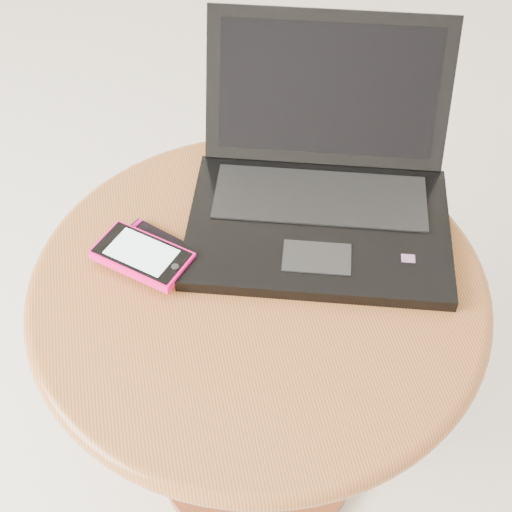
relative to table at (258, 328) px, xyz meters
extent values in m
plane|color=beige|center=(-0.11, -0.08, -0.38)|extent=(4.00, 4.00, 0.00)
cylinder|color=#612E12|center=(0.00, 0.00, -0.37)|extent=(0.35, 0.35, 0.03)
cylinder|color=#612E12|center=(0.00, 0.00, -0.14)|extent=(0.10, 0.10, 0.43)
cylinder|color=brown|center=(0.00, 0.00, 0.09)|extent=(0.58, 0.58, 0.03)
torus|color=brown|center=(0.00, 0.00, 0.09)|extent=(0.61, 0.61, 0.03)
cube|color=black|center=(0.10, 0.07, 0.11)|extent=(0.42, 0.34, 0.02)
cube|color=black|center=(0.11, 0.12, 0.12)|extent=(0.32, 0.19, 0.00)
cube|color=black|center=(0.08, 0.01, 0.12)|extent=(0.10, 0.08, 0.00)
cube|color=red|center=(0.20, -0.02, 0.12)|extent=(0.02, 0.02, 0.00)
cube|color=black|center=(0.15, 0.23, 0.22)|extent=(0.36, 0.19, 0.20)
cube|color=black|center=(0.15, 0.23, 0.22)|extent=(0.32, 0.16, 0.17)
cube|color=black|center=(-0.12, 0.08, 0.11)|extent=(0.12, 0.12, 0.01)
cube|color=#C00A69|center=(-0.16, 0.11, 0.11)|extent=(0.05, 0.05, 0.00)
cube|color=#FB0C68|center=(-0.15, 0.06, 0.12)|extent=(0.14, 0.13, 0.01)
cube|color=black|center=(-0.15, 0.06, 0.13)|extent=(0.13, 0.13, 0.00)
cube|color=silver|center=(-0.15, 0.06, 0.13)|extent=(0.10, 0.10, 0.00)
cylinder|color=black|center=(-0.11, 0.02, 0.13)|extent=(0.01, 0.01, 0.00)
camera|label=1|loc=(-0.13, -0.62, 0.86)|focal=52.64mm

